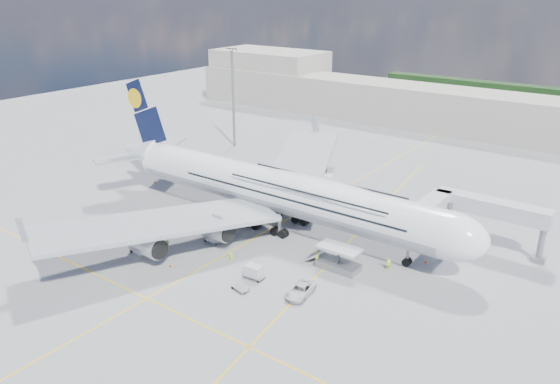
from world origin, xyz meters
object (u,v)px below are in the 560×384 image
Objects in this scene: dolly_nose_far at (254,271)px; crew_tug at (231,257)px; dolly_row_b at (128,225)px; cone_nose at (426,261)px; crew_loader at (357,253)px; cone_wing_right_outer at (143,251)px; baggage_tug at (138,249)px; catering_truck_outer at (308,161)px; catering_truck_inner at (324,183)px; cargo_loader at (337,261)px; dolly_row_c at (213,237)px; cone_tail at (155,182)px; jet_bridge at (467,210)px; crew_van at (317,258)px; light_mast at (233,97)px; dolly_nose_near at (240,288)px; airliner at (278,190)px; cone_wing_left_inner at (272,205)px; dolly_row_a at (200,224)px; dolly_back at (123,234)px; crew_nose at (389,264)px; service_van at (301,290)px; crew_wing at (167,244)px; cone_wing_right_inner at (170,266)px.

dolly_nose_far reaches higher than crew_tug.
cone_nose reaches higher than dolly_row_b.
crew_loader is 34.38m from cone_wing_right_outer.
baggage_tug is 0.35× the size of catering_truck_outer.
baggage_tug reaches higher than crew_tug.
baggage_tug is 42.85m from catering_truck_inner.
cargo_loader is 16.56m from crew_tug.
dolly_row_c is 1.09× the size of baggage_tug.
cone_tail is at bearing -131.65° from crew_loader.
jet_bridge is 25.41m from crew_van.
cargo_loader is 2.73× the size of dolly_row_b.
light_mast is at bearing 117.11° from cone_wing_right_outer.
jet_bridge is 11.83× the size of crew_tug.
cargo_loader is at bearing 73.61° from dolly_nose_near.
crew_tug is (-6.08, 1.81, -0.30)m from dolly_nose_far.
catering_truck_inner is at bearing 28.80° from cone_tail.
catering_truck_outer is at bearing -172.80° from crew_loader.
cone_wing_right_outer is at bearing -118.61° from airliner.
cone_wing_left_inner is at bearing 148.59° from cargo_loader.
cone_tail is at bearing 164.74° from dolly_row_c.
catering_truck_outer is at bearing 96.37° from dolly_row_b.
cone_nose is at bearing 42.40° from dolly_nose_far.
crew_loader reaches higher than dolly_nose_near.
dolly_back is (-7.00, -11.43, 0.49)m from dolly_row_a.
baggage_tug is at bearing -153.02° from cargo_loader.
crew_nose is 1.01× the size of crew_van.
catering_truck_outer is at bearing 127.26° from dolly_nose_near.
dolly_nose_near is 6.06× the size of cone_wing_left_inner.
light_mast reaches higher than service_van.
jet_bridge is at bearing 35.92° from dolly_row_a.
cargo_loader is at bearing -100.56° from crew_van.
catering_truck_inner is at bearing 102.67° from dolly_nose_far.
crew_nose is at bearing 34.43° from baggage_tug.
crew_tug is at bearing -82.27° from airliner.
service_van is 3.66× the size of crew_loader.
dolly_nose_far is at bearing -127.58° from jet_bridge.
dolly_row_a is 0.57× the size of catering_truck_inner.
cone_wing_right_outer is at bearing -70.83° from catering_truck_outer.
crew_wing is (-32.14, -15.13, -0.03)m from crew_nose.
cone_wing_left_inner is 0.76× the size of cone_tail.
crew_loader is 3.26× the size of cone_wing_right_inner.
crew_wing is (-26.38, -15.65, 0.18)m from crew_loader.
catering_truck_outer is 48.53m from crew_nose.
crew_nose is (44.35, 13.22, 0.67)m from dolly_row_b.
dolly_row_a is 34.58m from crew_nose.
cone_tail reaches higher than dolly_nose_near.
cargo_loader is 9.70m from service_van.
cone_wing_right_inner is (-20.74, -5.03, -0.56)m from service_van.
cargo_loader is at bearing 159.52° from crew_nose.
baggage_tug is (-0.87, -13.36, 0.37)m from dolly_row_a.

